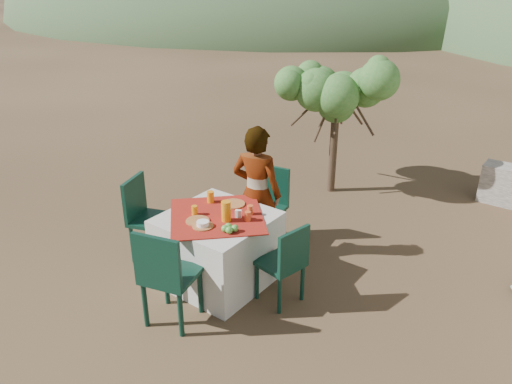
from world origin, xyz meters
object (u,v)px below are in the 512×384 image
Objects in this scene: chair_near at (166,274)px; shrub_tree at (342,98)px; chair_far at (268,202)px; chair_left at (145,214)px; table at (218,248)px; chair_right at (286,261)px; juice_pitcher at (226,211)px; person at (257,194)px.

shrub_tree is (-0.24, 3.67, 0.84)m from chair_near.
chair_far is 1.83m from chair_near.
chair_far is 0.98× the size of chair_left.
chair_near is (0.17, -1.82, 0.03)m from chair_far.
table is 1.31× the size of chair_near.
chair_right is 3.05m from shrub_tree.
chair_near is 4.74× the size of juice_pitcher.
chair_near reaches higher than table.
juice_pitcher is at bearing -86.64° from chair_far.
shrub_tree is (-0.91, 2.75, 0.92)m from chair_right.
chair_near is at bearing -82.01° from table.
juice_pitcher is at bearing 87.12° from person.
chair_near is 3.78m from shrub_tree.
chair_near is at bearing -92.82° from chair_far.
chair_far reaches higher than chair_right.
chair_near reaches higher than chair_right.
table is 0.76m from person.
chair_left is at bearing 24.07° from person.
chair_far is 0.60× the size of person.
chair_near is 1.04× the size of chair_left.
chair_right is at bearing -103.65° from chair_left.
chair_right is 0.48× the size of shrub_tree.
chair_near reaches higher than chair_far.
chair_near is 0.87m from juice_pitcher.
shrub_tree reaches higher than chair_left.
chair_left is 0.54× the size of shrub_tree.
chair_right is 1.00m from person.
chair_far is at bearing -59.88° from chair_left.
table is 0.51m from juice_pitcher.
chair_right is (0.68, 0.92, -0.08)m from chair_near.
chair_left is at bearing -106.01° from shrub_tree.
person reaches higher than chair_far.
shrub_tree reaches higher than chair_right.
shrub_tree is (-0.07, 1.86, 0.87)m from chair_far.
chair_near is 1.51m from person.
person is 2.28m from shrub_tree.
juice_pitcher reaches higher than chair_left.
chair_left is (-1.08, 0.73, -0.02)m from chair_near.
person reaches higher than chair_near.
shrub_tree is 8.41× the size of juice_pitcher.
chair_left is 1.17m from juice_pitcher.
chair_left is 4.55× the size of juice_pitcher.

